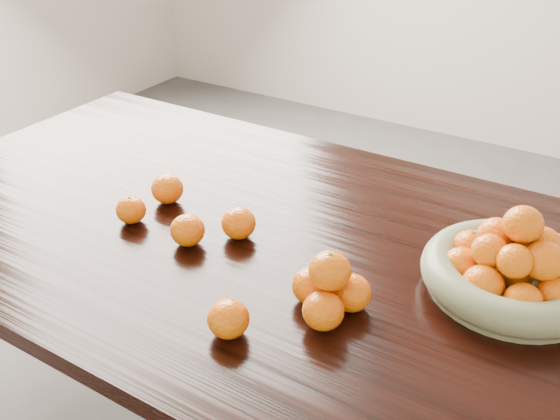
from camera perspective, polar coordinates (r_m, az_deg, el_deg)
The scene contains 8 objects.
dining_table at distance 1.37m, azimuth 1.13°, elevation -5.99°, with size 2.00×1.00×0.75m.
fruit_bowl at distance 1.23m, azimuth 20.54°, elevation -5.08°, with size 0.33×0.33×0.18m.
orange_pyramid at distance 1.11m, azimuth 4.50°, elevation -7.26°, with size 0.14×0.14×0.12m.
loose_orange_0 at distance 1.41m, azimuth -13.46°, elevation 0.01°, with size 0.07×0.07×0.06m, color orange.
loose_orange_1 at distance 1.31m, azimuth -8.45°, elevation -1.84°, with size 0.07×0.07×0.07m, color orange.
loose_orange_2 at distance 1.07m, azimuth -4.74°, elevation -9.88°, with size 0.07×0.07×0.07m, color orange.
loose_orange_3 at distance 1.48m, azimuth -10.27°, elevation 1.92°, with size 0.08×0.08×0.07m, color orange.
loose_orange_4 at distance 1.32m, azimuth -3.82°, elevation -1.21°, with size 0.07×0.07×0.07m, color orange.
Camera 1 is at (0.56, -0.96, 1.47)m, focal length 40.00 mm.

